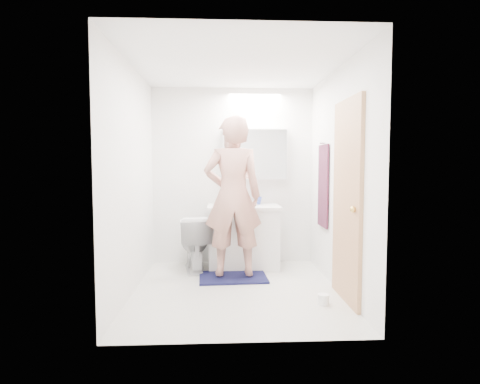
{
  "coord_description": "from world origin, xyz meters",
  "views": [
    {
      "loc": [
        -0.17,
        -4.15,
        1.36
      ],
      "look_at": [
        0.05,
        0.25,
        1.05
      ],
      "focal_mm": 29.32,
      "sensor_mm": 36.0,
      "label": 1
    }
  ],
  "objects": [
    {
      "name": "door_knob",
      "position": [
        1.04,
        -0.65,
        0.95
      ],
      "size": [
        0.06,
        0.06,
        0.06
      ],
      "primitive_type": "sphere",
      "color": "gold",
      "rests_on": "door"
    },
    {
      "name": "toilet_paper_roll",
      "position": [
        0.83,
        -0.47,
        0.05
      ],
      "size": [
        0.11,
        0.11,
        0.1
      ],
      "primitive_type": "cylinder",
      "color": "white",
      "rests_on": "floor"
    },
    {
      "name": "wall_left",
      "position": [
        -1.1,
        0.0,
        1.2
      ],
      "size": [
        0.0,
        2.5,
        2.5
      ],
      "primitive_type": "plane",
      "rotation": [
        1.57,
        0.0,
        1.57
      ],
      "color": "white",
      "rests_on": "floor"
    },
    {
      "name": "mirror_panel",
      "position": [
        0.3,
        1.1,
        1.5
      ],
      "size": [
        0.84,
        0.01,
        0.66
      ],
      "primitive_type": "cube",
      "color": "silver",
      "rests_on": "medicine_cabinet"
    },
    {
      "name": "countertop",
      "position": [
        0.13,
        0.96,
        0.8
      ],
      "size": [
        0.95,
        0.58,
        0.04
      ],
      "primitive_type": "cube",
      "color": "white",
      "rests_on": "vanity_cabinet"
    },
    {
      "name": "toothbrush_cup",
      "position": [
        0.34,
        1.12,
        0.87
      ],
      "size": [
        0.14,
        0.14,
        0.1
      ],
      "primitive_type": "imported",
      "rotation": [
        0.0,
        0.0,
        -0.32
      ],
      "color": "#3B50B1",
      "rests_on": "countertop"
    },
    {
      "name": "towel_hook",
      "position": [
        1.07,
        0.55,
        1.62
      ],
      "size": [
        0.07,
        0.02,
        0.02
      ],
      "primitive_type": "cylinder",
      "rotation": [
        0.0,
        1.57,
        0.0
      ],
      "color": "silver",
      "rests_on": "wall_right"
    },
    {
      "name": "wall_back",
      "position": [
        0.0,
        1.25,
        1.2
      ],
      "size": [
        2.5,
        0.0,
        2.5
      ],
      "primitive_type": "plane",
      "rotation": [
        1.57,
        0.0,
        0.0
      ],
      "color": "white",
      "rests_on": "floor"
    },
    {
      "name": "floor",
      "position": [
        0.0,
        0.0,
        0.0
      ],
      "size": [
        2.5,
        2.5,
        0.0
      ],
      "primitive_type": "plane",
      "color": "silver",
      "rests_on": "ground"
    },
    {
      "name": "wall_right",
      "position": [
        1.1,
        0.0,
        1.2
      ],
      "size": [
        0.0,
        2.5,
        2.5
      ],
      "primitive_type": "plane",
      "rotation": [
        1.57,
        0.0,
        -1.57
      ],
      "color": "white",
      "rests_on": "floor"
    },
    {
      "name": "ceiling",
      "position": [
        0.0,
        0.0,
        2.4
      ],
      "size": [
        2.5,
        2.5,
        0.0
      ],
      "primitive_type": "plane",
      "rotation": [
        3.14,
        0.0,
        0.0
      ],
      "color": "white",
      "rests_on": "floor"
    },
    {
      "name": "person",
      "position": [
        -0.02,
        0.45,
        0.99
      ],
      "size": [
        0.71,
        0.48,
        1.88
      ],
      "primitive_type": "imported",
      "rotation": [
        0.0,
        0.0,
        3.19
      ],
      "color": "tan",
      "rests_on": "bath_rug"
    },
    {
      "name": "faucet",
      "position": [
        0.13,
        1.19,
        0.9
      ],
      "size": [
        0.02,
        0.02,
        0.16
      ],
      "primitive_type": "cylinder",
      "color": "#B7B7BC",
      "rests_on": "countertop"
    },
    {
      "name": "towel",
      "position": [
        1.08,
        0.55,
        1.1
      ],
      "size": [
        0.02,
        0.42,
        1.0
      ],
      "primitive_type": "cube",
      "color": "#101E34",
      "rests_on": "wall_right"
    },
    {
      "name": "vanity_cabinet",
      "position": [
        0.13,
        0.96,
        0.39
      ],
      "size": [
        0.9,
        0.55,
        0.78
      ],
      "primitive_type": "cube",
      "color": "white",
      "rests_on": "floor"
    },
    {
      "name": "bath_rug",
      "position": [
        -0.02,
        0.45,
        0.01
      ],
      "size": [
        0.83,
        0.59,
        0.02
      ],
      "primitive_type": "cube",
      "rotation": [
        0.0,
        0.0,
        0.05
      ],
      "color": "#12143A",
      "rests_on": "floor"
    },
    {
      "name": "wall_front",
      "position": [
        0.0,
        -1.25,
        1.2
      ],
      "size": [
        2.5,
        0.0,
        2.5
      ],
      "primitive_type": "plane",
      "rotation": [
        -1.57,
        0.0,
        0.0
      ],
      "color": "white",
      "rests_on": "floor"
    },
    {
      "name": "door",
      "position": [
        1.08,
        -0.35,
        1.0
      ],
      "size": [
        0.04,
        0.8,
        2.0
      ],
      "primitive_type": "cube",
      "color": "tan",
      "rests_on": "wall_right"
    },
    {
      "name": "soap_bottle_b",
      "position": [
        -0.04,
        1.15,
        0.91
      ],
      "size": [
        0.09,
        0.09,
        0.18
      ],
      "primitive_type": "imported",
      "rotation": [
        0.0,
        0.0,
        -0.13
      ],
      "color": "#61A8D1",
      "rests_on": "countertop"
    },
    {
      "name": "sink_basin",
      "position": [
        0.13,
        0.99,
        0.84
      ],
      "size": [
        0.36,
        0.36,
        0.03
      ],
      "primitive_type": "cylinder",
      "color": "silver",
      "rests_on": "countertop"
    },
    {
      "name": "medicine_cabinet",
      "position": [
        0.3,
        1.18,
        1.5
      ],
      "size": [
        0.88,
        0.14,
        0.7
      ],
      "primitive_type": "cube",
      "color": "white",
      "rests_on": "wall_back"
    },
    {
      "name": "soap_bottle_a",
      "position": [
        -0.15,
        1.11,
        0.93
      ],
      "size": [
        0.11,
        0.11,
        0.22
      ],
      "primitive_type": "imported",
      "rotation": [
        0.0,
        0.0,
        0.43
      ],
      "color": "#CEC585",
      "rests_on": "countertop"
    },
    {
      "name": "toilet",
      "position": [
        -0.51,
        0.85,
        0.36
      ],
      "size": [
        0.5,
        0.75,
        0.71
      ],
      "primitive_type": "imported",
      "rotation": [
        0.0,
        0.0,
        3.3
      ],
      "color": "silver",
      "rests_on": "floor"
    }
  ]
}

